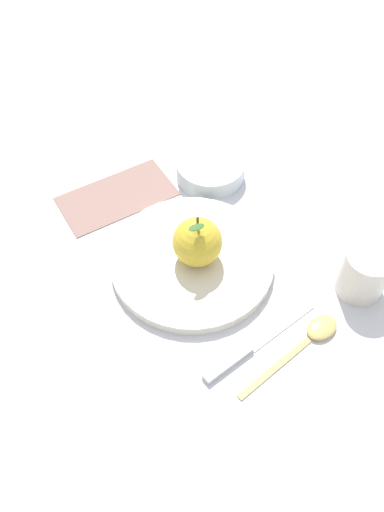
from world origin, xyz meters
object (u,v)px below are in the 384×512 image
object	(u,v)px
dinner_plate	(192,260)
apple	(200,242)
cup	(365,274)
spoon	(312,336)
side_bowl	(212,168)
linen_napkin	(117,196)
knife	(250,347)

from	to	relation	value
dinner_plate	apple	distance (m)	0.05
cup	spoon	xyz separation A→B (m)	(0.09, -0.07, -0.04)
side_bowl	linen_napkin	size ratio (longest dim) A/B	0.62
spoon	knife	bearing A→B (deg)	-72.69
spoon	linen_napkin	bearing A→B (deg)	-125.55
side_bowl	cup	distance (m)	0.32
apple	knife	bearing A→B (deg)	32.72
knife	linen_napkin	size ratio (longest dim) A/B	0.78
knife	spoon	bearing A→B (deg)	107.31
spoon	apple	bearing A→B (deg)	-122.34
knife	linen_napkin	world-z (taller)	knife
cup	linen_napkin	world-z (taller)	cup
apple	spoon	size ratio (longest dim) A/B	0.61
apple	knife	size ratio (longest dim) A/B	0.60
dinner_plate	cup	world-z (taller)	cup
dinner_plate	linen_napkin	xyz separation A→B (m)	(-0.12, -0.14, -0.01)
apple	cup	world-z (taller)	apple
apple	linen_napkin	world-z (taller)	apple
apple	linen_napkin	xyz separation A→B (m)	(-0.12, -0.15, -0.05)
dinner_plate	side_bowl	distance (m)	0.19
side_bowl	linen_napkin	bearing A→B (deg)	-65.85
side_bowl	spoon	world-z (taller)	side_bowl
side_bowl	linen_napkin	world-z (taller)	side_bowl
cup	knife	bearing A→B (deg)	-53.30
dinner_plate	spoon	size ratio (longest dim) A/B	1.69
linen_napkin	dinner_plate	bearing A→B (deg)	49.01
knife	linen_napkin	xyz separation A→B (m)	(-0.25, -0.24, -0.00)
side_bowl	cup	world-z (taller)	cup
knife	apple	bearing A→B (deg)	-147.28
dinner_plate	spoon	world-z (taller)	dinner_plate
apple	dinner_plate	bearing A→B (deg)	-88.28
spoon	linen_napkin	distance (m)	0.39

